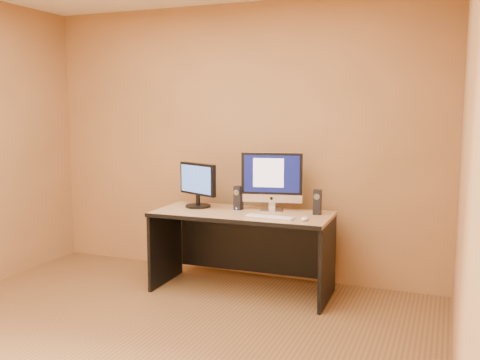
{
  "coord_description": "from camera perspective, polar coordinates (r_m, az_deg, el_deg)",
  "views": [
    {
      "loc": [
        1.93,
        -2.79,
        1.61
      ],
      "look_at": [
        0.27,
        1.38,
        1.01
      ],
      "focal_mm": 40.0,
      "sensor_mm": 36.0,
      "label": 1
    }
  ],
  "objects": [
    {
      "name": "speaker_right",
      "position": [
        4.61,
        8.25,
        -2.36
      ],
      "size": [
        0.07,
        0.07,
        0.21
      ],
      "primitive_type": null,
      "rotation": [
        0.0,
        0.0,
        0.07
      ],
      "color": "black",
      "rests_on": "desk"
    },
    {
      "name": "second_monitor",
      "position": [
        4.9,
        -4.52,
        -0.57
      ],
      "size": [
        0.52,
        0.4,
        0.41
      ],
      "primitive_type": null,
      "rotation": [
        0.0,
        0.0,
        -0.42
      ],
      "color": "black",
      "rests_on": "desk"
    },
    {
      "name": "floor",
      "position": [
        3.76,
        -12.36,
        -18.0
      ],
      "size": [
        4.0,
        4.0,
        0.0
      ],
      "primitive_type": "plane",
      "color": "brown",
      "rests_on": "ground"
    },
    {
      "name": "imac",
      "position": [
        4.72,
        3.38,
        -0.11
      ],
      "size": [
        0.58,
        0.31,
        0.53
      ],
      "primitive_type": null,
      "rotation": [
        0.0,
        0.0,
        0.2
      ],
      "color": "#B7B7BC",
      "rests_on": "desk"
    },
    {
      "name": "cable_a",
      "position": [
        4.8,
        4.53,
        -3.15
      ],
      "size": [
        0.06,
        0.21,
        0.01
      ],
      "primitive_type": "cylinder",
      "rotation": [
        1.57,
        0.0,
        0.27
      ],
      "color": "black",
      "rests_on": "desk"
    },
    {
      "name": "desk",
      "position": [
        4.75,
        0.21,
        -7.71
      ],
      "size": [
        1.56,
        0.71,
        0.72
      ],
      "primitive_type": null,
      "rotation": [
        0.0,
        0.0,
        0.02
      ],
      "color": "tan",
      "rests_on": "ground"
    },
    {
      "name": "keyboard",
      "position": [
        4.43,
        3.14,
        -3.97
      ],
      "size": [
        0.42,
        0.12,
        0.02
      ],
      "primitive_type": "cube",
      "rotation": [
        0.0,
        0.0,
        -0.03
      ],
      "color": "silver",
      "rests_on": "desk"
    },
    {
      "name": "mouse",
      "position": [
        4.36,
        6.92,
        -4.1
      ],
      "size": [
        0.06,
        0.1,
        0.03
      ],
      "primitive_type": "ellipsoid",
      "rotation": [
        0.0,
        0.0,
        -0.01
      ],
      "color": "white",
      "rests_on": "desk"
    },
    {
      "name": "cable_b",
      "position": [
        4.86,
        3.41,
        -3.0
      ],
      "size": [
        0.06,
        0.17,
        0.01
      ],
      "primitive_type": "cylinder",
      "rotation": [
        1.57,
        0.0,
        -0.32
      ],
      "color": "black",
      "rests_on": "desk"
    },
    {
      "name": "speaker_left",
      "position": [
        4.78,
        -0.17,
        -1.92
      ],
      "size": [
        0.07,
        0.08,
        0.21
      ],
      "primitive_type": null,
      "rotation": [
        0.0,
        0.0,
        -0.13
      ],
      "color": "black",
      "rests_on": "desk"
    },
    {
      "name": "walls",
      "position": [
        3.41,
        -12.97,
        2.16
      ],
      "size": [
        4.0,
        4.0,
        2.6
      ],
      "primitive_type": null,
      "color": "#A87243",
      "rests_on": "ground"
    }
  ]
}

